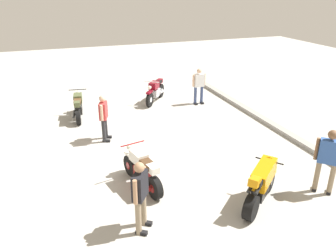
{
  "coord_description": "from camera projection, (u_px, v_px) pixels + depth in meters",
  "views": [
    {
      "loc": [
        9.8,
        -3.09,
        4.99
      ],
      "look_at": [
        0.36,
        0.29,
        0.75
      ],
      "focal_mm": 35.97,
      "sensor_mm": 36.0,
      "label": 1
    }
  ],
  "objects": [
    {
      "name": "motorcycle_maroon_cruiser",
      "position": [
        155.0,
        91.0,
        15.28
      ],
      "size": [
        1.72,
        1.38,
        1.09
      ],
      "rotation": [
        0.0,
        0.0,
        5.62
      ],
      "color": "black",
      "rests_on": "ground"
    },
    {
      "name": "motorcycle_orange_sportbike",
      "position": [
        262.0,
        183.0,
        8.06
      ],
      "size": [
        1.35,
        1.65,
        1.14
      ],
      "rotation": [
        0.0,
        0.0,
        2.24
      ],
      "color": "black",
      "rests_on": "ground"
    },
    {
      "name": "curb_edge",
      "position": [
        271.0,
        124.0,
        12.81
      ],
      "size": [
        14.0,
        0.3,
        0.15
      ],
      "primitive_type": "cube",
      "color": "gray",
      "rests_on": "ground"
    },
    {
      "name": "person_in_white_shirt",
      "position": [
        199.0,
        84.0,
        14.87
      ],
      "size": [
        0.31,
        0.63,
        1.61
      ],
      "rotation": [
        0.0,
        0.0,
        0.03
      ],
      "color": "#384772",
      "rests_on": "ground"
    },
    {
      "name": "person_in_black_shirt",
      "position": [
        140.0,
        193.0,
        7.07
      ],
      "size": [
        0.58,
        0.5,
        1.66
      ],
      "rotation": [
        0.0,
        0.0,
        0.96
      ],
      "color": "gray",
      "rests_on": "ground"
    },
    {
      "name": "ground_plane",
      "position": [
        156.0,
        144.0,
        11.4
      ],
      "size": [
        40.0,
        40.0,
        0.0
      ],
      "primitive_type": "plane",
      "color": "#ADAAA3"
    },
    {
      "name": "motorcycle_cream_vintage",
      "position": [
        142.0,
        170.0,
        8.83
      ],
      "size": [
        1.94,
        0.74,
        1.07
      ],
      "rotation": [
        0.0,
        0.0,
        3.36
      ],
      "color": "black",
      "rests_on": "ground"
    },
    {
      "name": "motorcycle_olive_vintage",
      "position": [
        78.0,
        107.0,
        13.38
      ],
      "size": [
        1.95,
        0.74,
        1.07
      ],
      "rotation": [
        0.0,
        0.0,
        3.0
      ],
      "color": "black",
      "rests_on": "ground"
    },
    {
      "name": "person_in_blue_shirt",
      "position": [
        328.0,
        158.0,
        8.34
      ],
      "size": [
        0.56,
        0.56,
        1.76
      ],
      "rotation": [
        0.0,
        0.0,
        2.36
      ],
      "color": "gray",
      "rests_on": "ground"
    },
    {
      "name": "person_in_red_shirt",
      "position": [
        104.0,
        115.0,
        11.32
      ],
      "size": [
        0.62,
        0.43,
        1.62
      ],
      "rotation": [
        0.0,
        0.0,
        1.21
      ],
      "color": "#262628",
      "rests_on": "ground"
    }
  ]
}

